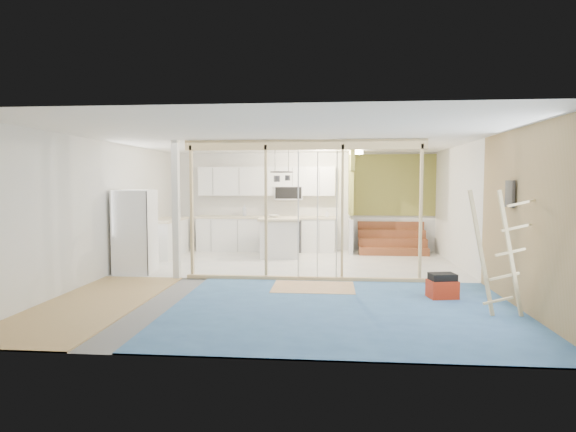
# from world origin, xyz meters

# --- Properties ---
(room) EXTENTS (7.01, 8.01, 2.61)m
(room) POSITION_xyz_m (0.00, 0.00, 1.30)
(room) COLOR slate
(room) RESTS_ON ground
(floor_overlays) EXTENTS (7.00, 8.00, 0.03)m
(floor_overlays) POSITION_xyz_m (0.07, 0.06, 0.01)
(floor_overlays) COLOR silver
(floor_overlays) RESTS_ON room
(stud_frame) EXTENTS (4.66, 0.14, 2.60)m
(stud_frame) POSITION_xyz_m (-0.27, -0.00, 1.61)
(stud_frame) COLOR #D2B580
(stud_frame) RESTS_ON room
(base_cabinets) EXTENTS (4.45, 2.24, 0.93)m
(base_cabinets) POSITION_xyz_m (-1.61, 3.36, 0.47)
(base_cabinets) COLOR white
(base_cabinets) RESTS_ON room
(upper_cabinets) EXTENTS (3.60, 0.41, 0.85)m
(upper_cabinets) POSITION_xyz_m (-0.84, 3.82, 1.82)
(upper_cabinets) COLOR white
(upper_cabinets) RESTS_ON room
(green_partition) EXTENTS (2.25, 1.51, 2.60)m
(green_partition) POSITION_xyz_m (2.04, 3.66, 0.94)
(green_partition) COLOR olive
(green_partition) RESTS_ON room
(pot_rack) EXTENTS (0.52, 0.52, 0.72)m
(pot_rack) POSITION_xyz_m (-0.31, 1.89, 2.00)
(pot_rack) COLOR black
(pot_rack) RESTS_ON room
(sheathing_panel) EXTENTS (0.02, 4.00, 2.60)m
(sheathing_panel) POSITION_xyz_m (3.48, -2.00, 1.30)
(sheathing_panel) COLOR tan
(sheathing_panel) RESTS_ON room
(electrical_panel) EXTENTS (0.04, 0.30, 0.40)m
(electrical_panel) POSITION_xyz_m (3.43, -1.40, 1.65)
(electrical_panel) COLOR #3D3D42
(electrical_panel) RESTS_ON room
(ceiling_light) EXTENTS (0.32, 0.32, 0.08)m
(ceiling_light) POSITION_xyz_m (1.40, 3.00, 2.54)
(ceiling_light) COLOR #FFEABF
(ceiling_light) RESTS_ON room
(fridge) EXTENTS (0.77, 0.74, 1.67)m
(fridge) POSITION_xyz_m (-3.08, 0.45, 0.83)
(fridge) COLOR white
(fridge) RESTS_ON room
(island) EXTENTS (1.07, 1.07, 0.97)m
(island) POSITION_xyz_m (-0.45, 2.70, 0.48)
(island) COLOR silver
(island) RESTS_ON room
(bowl) EXTENTS (0.33, 0.33, 0.06)m
(bowl) POSITION_xyz_m (-0.59, 2.81, 1.00)
(bowl) COLOR silver
(bowl) RESTS_ON island
(soap_bottle_a) EXTENTS (0.14, 0.14, 0.30)m
(soap_bottle_a) POSITION_xyz_m (-1.49, 3.81, 1.08)
(soap_bottle_a) COLOR #A9B0BD
(soap_bottle_a) RESTS_ON base_cabinets
(soap_bottle_b) EXTENTS (0.09, 0.09, 0.19)m
(soap_bottle_b) POSITION_xyz_m (0.70, 3.59, 1.02)
(soap_bottle_b) COLOR silver
(soap_bottle_b) RESTS_ON base_cabinets
(toolbox) EXTENTS (0.48, 0.39, 0.40)m
(toolbox) POSITION_xyz_m (2.53, -1.19, 0.19)
(toolbox) COLOR #B32910
(toolbox) RESTS_ON room
(ladder) EXTENTS (0.92, 0.10, 1.71)m
(ladder) POSITION_xyz_m (3.04, -2.19, 0.87)
(ladder) COLOR #D9C085
(ladder) RESTS_ON room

